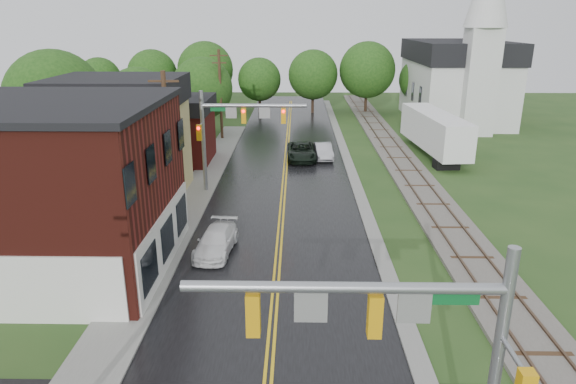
{
  "coord_description": "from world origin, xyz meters",
  "views": [
    {
      "loc": [
        0.95,
        -8.03,
        11.8
      ],
      "look_at": [
        0.51,
        16.55,
        3.5
      ],
      "focal_mm": 32.0,
      "sensor_mm": 36.0,
      "label": 1
    }
  ],
  "objects_px": {
    "utility_pole_c": "(220,93)",
    "tree_left_e": "(203,90)",
    "utility_pole_b": "(168,143)",
    "sedan_silver": "(323,151)",
    "brick_building": "(16,188)",
    "tree_left_c": "(139,101)",
    "suv_dark": "(301,152)",
    "traffic_signal_far": "(233,123)",
    "semi_trailer": "(435,131)",
    "church": "(460,73)",
    "pickup_white": "(216,241)",
    "traffic_signal_near": "(407,336)",
    "tree_left_b": "(57,101)"
  },
  "relations": [
    {
      "from": "pickup_white",
      "to": "traffic_signal_near",
      "type": "bearing_deg",
      "value": -60.07
    },
    {
      "from": "tree_left_c",
      "to": "traffic_signal_far",
      "type": "bearing_deg",
      "value": -51.18
    },
    {
      "from": "traffic_signal_far",
      "to": "tree_left_b",
      "type": "xyz_separation_m",
      "value": [
        -14.38,
        4.9,
        0.74
      ]
    },
    {
      "from": "utility_pole_c",
      "to": "church",
      "type": "bearing_deg",
      "value": 19.97
    },
    {
      "from": "brick_building",
      "to": "suv_dark",
      "type": "relative_size",
      "value": 2.68
    },
    {
      "from": "church",
      "to": "suv_dark",
      "type": "xyz_separation_m",
      "value": [
        -18.65,
        -17.85,
        -5.09
      ]
    },
    {
      "from": "tree_left_c",
      "to": "pickup_white",
      "type": "bearing_deg",
      "value": -65.47
    },
    {
      "from": "traffic_signal_far",
      "to": "tree_left_c",
      "type": "xyz_separation_m",
      "value": [
        -10.38,
        12.9,
        -0.46
      ]
    },
    {
      "from": "traffic_signal_far",
      "to": "sedan_silver",
      "type": "distance_m",
      "value": 12.3
    },
    {
      "from": "traffic_signal_far",
      "to": "utility_pole_b",
      "type": "distance_m",
      "value": 6.01
    },
    {
      "from": "church",
      "to": "tree_left_c",
      "type": "height_order",
      "value": "church"
    },
    {
      "from": "tree_left_b",
      "to": "sedan_silver",
      "type": "relative_size",
      "value": 2.38
    },
    {
      "from": "church",
      "to": "tree_left_e",
      "type": "bearing_deg",
      "value": -164.8
    },
    {
      "from": "traffic_signal_near",
      "to": "tree_left_c",
      "type": "xyz_separation_m",
      "value": [
        -17.32,
        37.9,
        -0.46
      ]
    },
    {
      "from": "utility_pole_c",
      "to": "sedan_silver",
      "type": "distance_m",
      "value": 13.32
    },
    {
      "from": "church",
      "to": "traffic_signal_far",
      "type": "xyz_separation_m",
      "value": [
        -23.47,
        -26.74,
        -0.86
      ]
    },
    {
      "from": "brick_building",
      "to": "suv_dark",
      "type": "bearing_deg",
      "value": 56.48
    },
    {
      "from": "traffic_signal_near",
      "to": "suv_dark",
      "type": "relative_size",
      "value": 1.37
    },
    {
      "from": "utility_pole_c",
      "to": "semi_trailer",
      "type": "xyz_separation_m",
      "value": [
        20.16,
        -6.28,
        -2.44
      ]
    },
    {
      "from": "brick_building",
      "to": "utility_pole_c",
      "type": "distance_m",
      "value": 29.56
    },
    {
      "from": "tree_left_e",
      "to": "suv_dark",
      "type": "bearing_deg",
      "value": -44.47
    },
    {
      "from": "suv_dark",
      "to": "sedan_silver",
      "type": "xyz_separation_m",
      "value": [
        1.95,
        0.44,
        -0.07
      ]
    },
    {
      "from": "traffic_signal_far",
      "to": "semi_trailer",
      "type": "distance_m",
      "value": 20.14
    },
    {
      "from": "church",
      "to": "utility_pole_c",
      "type": "height_order",
      "value": "church"
    },
    {
      "from": "utility_pole_c",
      "to": "tree_left_e",
      "type": "height_order",
      "value": "utility_pole_c"
    },
    {
      "from": "brick_building",
      "to": "church",
      "type": "xyz_separation_m",
      "value": [
        32.48,
        38.74,
        1.68
      ]
    },
    {
      "from": "tree_left_c",
      "to": "semi_trailer",
      "type": "distance_m",
      "value": 27.39
    },
    {
      "from": "utility_pole_b",
      "to": "pickup_white",
      "type": "bearing_deg",
      "value": -56.09
    },
    {
      "from": "utility_pole_c",
      "to": "pickup_white",
      "type": "relative_size",
      "value": 2.07
    },
    {
      "from": "utility_pole_c",
      "to": "tree_left_c",
      "type": "relative_size",
      "value": 1.18
    },
    {
      "from": "utility_pole_b",
      "to": "sedan_silver",
      "type": "relative_size",
      "value": 2.22
    },
    {
      "from": "pickup_white",
      "to": "brick_building",
      "type": "bearing_deg",
      "value": -163.54
    },
    {
      "from": "church",
      "to": "tree_left_e",
      "type": "height_order",
      "value": "church"
    },
    {
      "from": "brick_building",
      "to": "tree_left_c",
      "type": "bearing_deg",
      "value": 93.14
    },
    {
      "from": "utility_pole_b",
      "to": "utility_pole_c",
      "type": "height_order",
      "value": "same"
    },
    {
      "from": "utility_pole_c",
      "to": "suv_dark",
      "type": "height_order",
      "value": "utility_pole_c"
    },
    {
      "from": "tree_left_b",
      "to": "pickup_white",
      "type": "distance_m",
      "value": 21.56
    },
    {
      "from": "utility_pole_b",
      "to": "tree_left_e",
      "type": "bearing_deg",
      "value": 94.9
    },
    {
      "from": "brick_building",
      "to": "tree_left_c",
      "type": "height_order",
      "value": "brick_building"
    },
    {
      "from": "brick_building",
      "to": "traffic_signal_near",
      "type": "xyz_separation_m",
      "value": [
        15.96,
        -13.0,
        0.82
      ]
    },
    {
      "from": "church",
      "to": "utility_pole_c",
      "type": "distance_m",
      "value": 28.54
    },
    {
      "from": "tree_left_c",
      "to": "pickup_white",
      "type": "xyz_separation_m",
      "value": [
        10.54,
        -23.09,
        -3.88
      ]
    },
    {
      "from": "traffic_signal_far",
      "to": "tree_left_b",
      "type": "bearing_deg",
      "value": 161.19
    },
    {
      "from": "utility_pole_b",
      "to": "suv_dark",
      "type": "distance_m",
      "value": 16.59
    },
    {
      "from": "traffic_signal_near",
      "to": "pickup_white",
      "type": "height_order",
      "value": "traffic_signal_near"
    },
    {
      "from": "utility_pole_c",
      "to": "tree_left_b",
      "type": "distance_m",
      "value": 16.42
    },
    {
      "from": "traffic_signal_near",
      "to": "utility_pole_c",
      "type": "distance_m",
      "value": 43.24
    },
    {
      "from": "church",
      "to": "tree_left_e",
      "type": "xyz_separation_m",
      "value": [
        -28.85,
        -7.84,
        -1.02
      ]
    },
    {
      "from": "utility_pole_c",
      "to": "semi_trailer",
      "type": "height_order",
      "value": "utility_pole_c"
    },
    {
      "from": "traffic_signal_far",
      "to": "suv_dark",
      "type": "bearing_deg",
      "value": 61.53
    }
  ]
}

